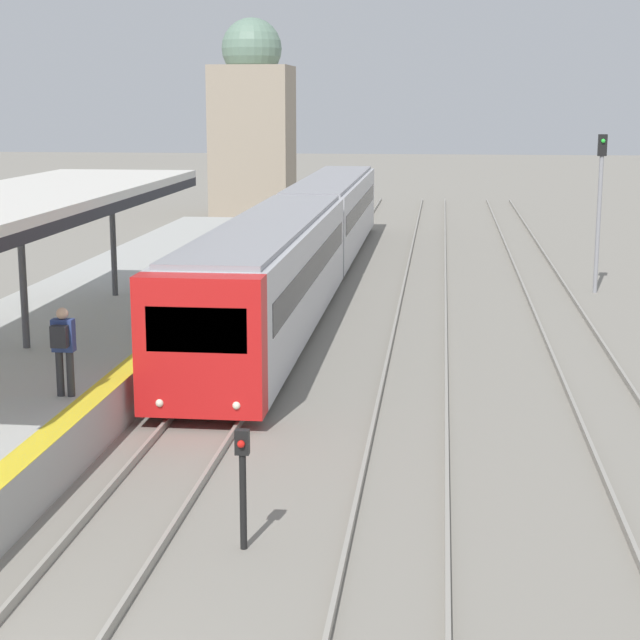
{
  "coord_description": "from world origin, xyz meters",
  "views": [
    {
      "loc": [
        4.6,
        -8.92,
        6.34
      ],
      "look_at": [
        2.04,
        13.57,
        1.67
      ],
      "focal_mm": 60.0,
      "sensor_mm": 36.0,
      "label": 1
    }
  ],
  "objects_px": {
    "signal_post_near": "(243,476)",
    "signal_mast_far": "(600,195)",
    "person_on_platform": "(63,344)",
    "train_near": "(306,236)"
  },
  "relations": [
    {
      "from": "signal_post_near",
      "to": "signal_mast_far",
      "type": "height_order",
      "value": "signal_mast_far"
    },
    {
      "from": "signal_post_near",
      "to": "signal_mast_far",
      "type": "distance_m",
      "value": 23.38
    },
    {
      "from": "signal_mast_far",
      "to": "train_near",
      "type": "bearing_deg",
      "value": 179.0
    },
    {
      "from": "person_on_platform",
      "to": "signal_post_near",
      "type": "height_order",
      "value": "person_on_platform"
    },
    {
      "from": "train_near",
      "to": "signal_post_near",
      "type": "bearing_deg",
      "value": -85.13
    },
    {
      "from": "signal_post_near",
      "to": "train_near",
      "type": "bearing_deg",
      "value": 94.87
    },
    {
      "from": "train_near",
      "to": "signal_mast_far",
      "type": "distance_m",
      "value": 9.89
    },
    {
      "from": "person_on_platform",
      "to": "signal_mast_far",
      "type": "xyz_separation_m",
      "value": [
        11.99,
        17.74,
        1.32
      ]
    },
    {
      "from": "train_near",
      "to": "signal_post_near",
      "type": "relative_size",
      "value": 18.73
    },
    {
      "from": "train_near",
      "to": "signal_post_near",
      "type": "xyz_separation_m",
      "value": [
        1.88,
        -22.07,
        -0.64
      ]
    }
  ]
}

